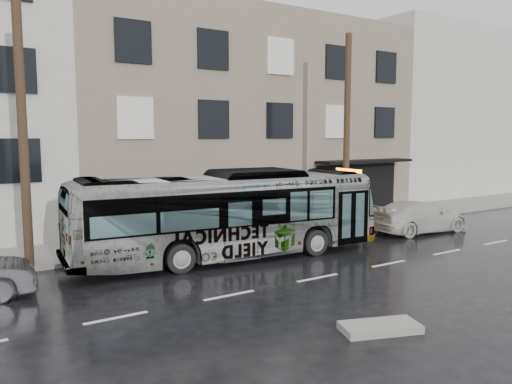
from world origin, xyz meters
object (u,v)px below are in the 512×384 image
(utility_pole_front, at_px, (347,131))
(sign_post, at_px, (362,199))
(white_sedan, at_px, (418,217))
(utility_pole_rear, at_px, (23,130))
(bus, at_px, (228,215))

(utility_pole_front, relative_size, sign_post, 3.75)
(utility_pole_front, bearing_deg, sign_post, 0.00)
(utility_pole_front, relative_size, white_sedan, 1.81)
(utility_pole_rear, height_order, white_sedan, utility_pole_rear)
(utility_pole_front, relative_size, utility_pole_rear, 1.00)
(sign_post, bearing_deg, bus, -166.95)
(sign_post, relative_size, white_sedan, 0.48)
(utility_pole_front, distance_m, bus, 8.43)
(sign_post, height_order, white_sedan, sign_post)
(utility_pole_rear, relative_size, sign_post, 3.75)
(utility_pole_rear, bearing_deg, bus, -17.48)
(utility_pole_front, height_order, bus, utility_pole_front)
(utility_pole_front, xyz_separation_m, bus, (-7.60, -2.02, -3.05))
(utility_pole_front, height_order, white_sedan, utility_pole_front)
(bus, relative_size, white_sedan, 2.30)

